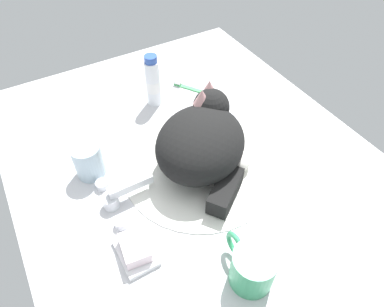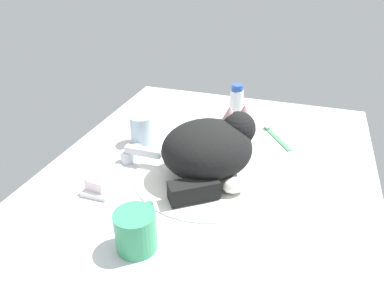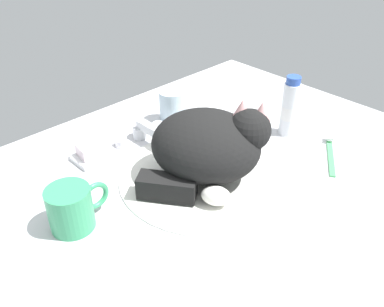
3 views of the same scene
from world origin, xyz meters
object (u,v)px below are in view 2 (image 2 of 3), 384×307
(faucet, at_px, (133,155))
(coffee_mug, at_px, (136,230))
(toothbrush, at_px, (276,136))
(rinse_cup, at_px, (142,130))
(cat, at_px, (211,148))
(toothpaste_bottle, at_px, (236,110))
(soap_bar, at_px, (102,180))

(faucet, bearing_deg, coffee_mug, -152.57)
(faucet, distance_m, toothbrush, 0.43)
(rinse_cup, distance_m, toothbrush, 0.40)
(rinse_cup, bearing_deg, coffee_mug, -156.56)
(rinse_cup, bearing_deg, cat, -114.58)
(faucet, height_order, cat, cat)
(coffee_mug, xyz_separation_m, rinse_cup, (0.39, 0.17, 0.00))
(toothbrush, bearing_deg, toothpaste_bottle, 86.49)
(faucet, relative_size, toothpaste_bottle, 0.94)
(cat, distance_m, soap_bar, 0.27)
(coffee_mug, relative_size, toothbrush, 0.86)
(rinse_cup, bearing_deg, toothbrush, -67.33)
(cat, xyz_separation_m, soap_bar, (-0.13, 0.23, -0.05))
(coffee_mug, relative_size, toothpaste_bottle, 0.80)
(soap_bar, bearing_deg, cat, -59.79)
(coffee_mug, distance_m, toothpaste_bottle, 0.55)
(faucet, relative_size, soap_bar, 2.13)
(cat, distance_m, coffee_mug, 0.29)
(rinse_cup, height_order, toothbrush, rinse_cup)
(rinse_cup, height_order, soap_bar, rinse_cup)
(coffee_mug, height_order, soap_bar, coffee_mug)
(faucet, relative_size, rinse_cup, 1.67)
(toothpaste_bottle, height_order, toothbrush, toothpaste_bottle)
(soap_bar, bearing_deg, toothpaste_bottle, -30.22)
(coffee_mug, bearing_deg, toothpaste_bottle, -7.57)
(cat, relative_size, rinse_cup, 3.52)
(cat, xyz_separation_m, rinse_cup, (0.11, 0.23, -0.04))
(toothbrush, bearing_deg, faucet, 127.53)
(cat, bearing_deg, soap_bar, 120.21)
(toothpaste_bottle, bearing_deg, rinse_cup, 123.89)
(toothpaste_bottle, bearing_deg, coffee_mug, 172.43)
(toothpaste_bottle, xyz_separation_m, toothbrush, (-0.01, -0.13, -0.06))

